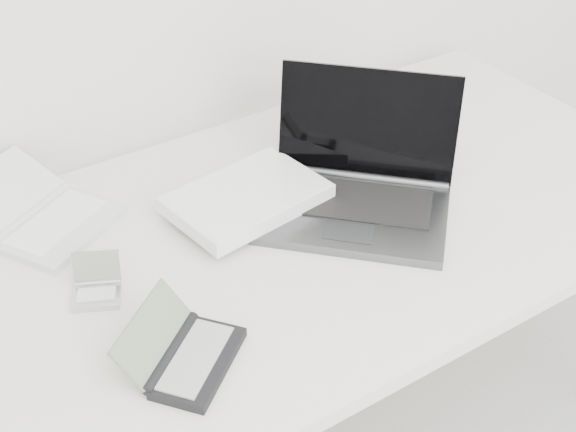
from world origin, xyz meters
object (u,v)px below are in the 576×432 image
desk (290,246)px  laptop_large (313,192)px  netbook_open_white (44,218)px  palmtop_charcoal (186,355)px

desk → laptop_large: (0.07, 0.02, 0.08)m
laptop_large → netbook_open_white: 0.50m
desk → netbook_open_white: bearing=146.3°
palmtop_charcoal → netbook_open_white: bearing=59.2°
desk → netbook_open_white: netbook_open_white is taller
palmtop_charcoal → laptop_large: bearing=-7.8°
desk → palmtop_charcoal: 0.38m
netbook_open_white → palmtop_charcoal: palmtop_charcoal is taller
desk → netbook_open_white: (-0.38, 0.25, 0.06)m
netbook_open_white → palmtop_charcoal: (0.06, -0.45, -0.00)m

